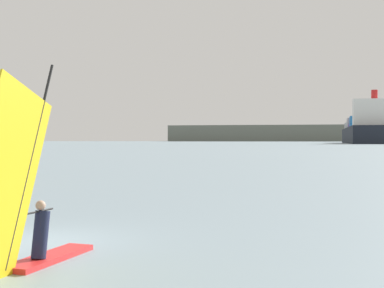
{
  "coord_description": "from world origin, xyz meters",
  "views": [
    {
      "loc": [
        7.66,
        -12.36,
        2.7
      ],
      "look_at": [
        1.5,
        10.48,
        2.51
      ],
      "focal_mm": 49.87,
      "sensor_mm": 36.0,
      "label": 1
    }
  ],
  "objects": [
    {
      "name": "windsurfer",
      "position": [
        1.43,
        -2.52,
        1.16
      ],
      "size": [
        0.86,
        4.34,
        4.58
      ],
      "rotation": [
        0.0,
        0.0,
        1.5
      ],
      "color": "red",
      "rests_on": "ground_plane"
    },
    {
      "name": "cargo_ship",
      "position": [
        30.27,
        407.71,
        8.83
      ],
      "size": [
        33.78,
        151.84,
        35.09
      ],
      "rotation": [
        0.0,
        0.0,
        1.6
      ],
      "color": "black",
      "rests_on": "ground_plane"
    },
    {
      "name": "ground_plane",
      "position": [
        0.0,
        0.0,
        0.0
      ],
      "size": [
        4000.0,
        4000.0,
        0.0
      ],
      "primitive_type": "plane",
      "color": "gray"
    }
  ]
}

